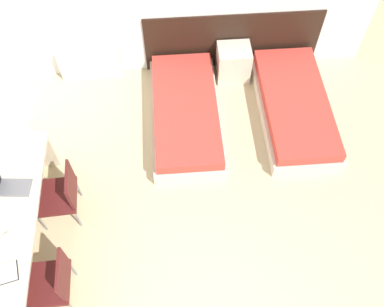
{
  "coord_description": "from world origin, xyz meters",
  "views": [
    {
      "loc": [
        -0.21,
        -0.33,
        4.77
      ],
      "look_at": [
        0.0,
        2.38,
        0.55
      ],
      "focal_mm": 40.0,
      "sensor_mm": 36.0,
      "label": 1
    }
  ],
  "objects_px": {
    "chair_near_notebook": "(52,282)",
    "laptop": "(8,185)",
    "nightstand": "(233,63)",
    "bed_near_door": "(294,107)",
    "chair_near_laptop": "(61,194)",
    "bed_near_window": "(186,113)"
  },
  "relations": [
    {
      "from": "chair_near_notebook",
      "to": "laptop",
      "type": "bearing_deg",
      "value": 114.22
    },
    {
      "from": "nightstand",
      "to": "laptop",
      "type": "bearing_deg",
      "value": -142.27
    },
    {
      "from": "bed_near_door",
      "to": "chair_near_notebook",
      "type": "bearing_deg",
      "value": -142.94
    },
    {
      "from": "chair_near_laptop",
      "to": "chair_near_notebook",
      "type": "bearing_deg",
      "value": -92.91
    },
    {
      "from": "bed_near_door",
      "to": "chair_near_notebook",
      "type": "distance_m",
      "value": 3.78
    },
    {
      "from": "chair_near_notebook",
      "to": "chair_near_laptop",
      "type": "bearing_deg",
      "value": 88.58
    },
    {
      "from": "chair_near_laptop",
      "to": "nightstand",
      "type": "bearing_deg",
      "value": 39.69
    },
    {
      "from": "chair_near_laptop",
      "to": "laptop",
      "type": "distance_m",
      "value": 0.57
    },
    {
      "from": "bed_near_window",
      "to": "laptop",
      "type": "distance_m",
      "value": 2.44
    },
    {
      "from": "bed_near_window",
      "to": "chair_near_notebook",
      "type": "bearing_deg",
      "value": -123.51
    },
    {
      "from": "bed_near_window",
      "to": "chair_near_notebook",
      "type": "xyz_separation_m",
      "value": [
        -1.5,
        -2.27,
        0.3
      ]
    },
    {
      "from": "laptop",
      "to": "chair_near_laptop",
      "type": "bearing_deg",
      "value": 8.57
    },
    {
      "from": "bed_near_window",
      "to": "bed_near_door",
      "type": "distance_m",
      "value": 1.5
    },
    {
      "from": "bed_near_door",
      "to": "chair_near_laptop",
      "type": "height_order",
      "value": "chair_near_laptop"
    },
    {
      "from": "nightstand",
      "to": "chair_near_laptop",
      "type": "distance_m",
      "value": 3.07
    },
    {
      "from": "bed_near_door",
      "to": "nightstand",
      "type": "distance_m",
      "value": 1.1
    },
    {
      "from": "nightstand",
      "to": "laptop",
      "type": "xyz_separation_m",
      "value": [
        -2.72,
        -2.1,
        0.53
      ]
    },
    {
      "from": "bed_near_window",
      "to": "nightstand",
      "type": "xyz_separation_m",
      "value": [
        0.75,
        0.8,
        0.1
      ]
    },
    {
      "from": "bed_near_window",
      "to": "laptop",
      "type": "relative_size",
      "value": 5.52
    },
    {
      "from": "chair_near_laptop",
      "to": "laptop",
      "type": "relative_size",
      "value": 2.32
    },
    {
      "from": "chair_near_laptop",
      "to": "chair_near_notebook",
      "type": "height_order",
      "value": "same"
    },
    {
      "from": "bed_near_door",
      "to": "chair_near_laptop",
      "type": "xyz_separation_m",
      "value": [
        -3.0,
        -1.27,
        0.3
      ]
    }
  ]
}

